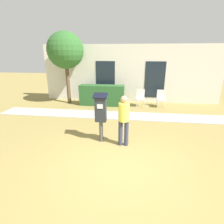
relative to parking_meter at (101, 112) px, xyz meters
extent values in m
plane|color=olive|center=(0.73, -1.29, -1.02)|extent=(40.00, 40.00, 0.00)
cube|color=#A3A099|center=(0.73, 2.51, -1.01)|extent=(12.00, 1.10, 0.02)
cube|color=silver|center=(0.73, 5.15, 0.58)|extent=(10.00, 0.24, 3.20)
cube|color=#19232D|center=(-0.67, 5.02, 0.28)|extent=(1.10, 0.02, 2.00)
cube|color=#19232D|center=(2.13, 5.02, 0.28)|extent=(1.10, 0.02, 2.00)
cylinder|color=#4C4C4C|center=(0.00, 0.00, -0.67)|extent=(0.12, 0.12, 0.70)
cube|color=#23282D|center=(0.00, 0.00, 0.08)|extent=(0.34, 0.22, 0.80)
cube|color=silver|center=(0.00, -0.12, 0.20)|extent=(0.18, 0.01, 0.14)
cube|color=black|center=(0.00, 0.00, 0.51)|extent=(0.44, 0.31, 0.12)
cylinder|color=#333851|center=(0.64, -0.17, -0.61)|extent=(0.13, 0.13, 0.82)
cylinder|color=#333851|center=(0.82, -0.17, -0.61)|extent=(0.13, 0.13, 0.82)
cylinder|color=#EADB4C|center=(0.73, -0.17, 0.08)|extent=(0.32, 0.32, 0.55)
sphere|color=tan|center=(0.73, -0.17, 0.46)|extent=(0.21, 0.21, 0.21)
cylinder|color=silver|center=(0.08, 3.95, -0.81)|extent=(0.03, 0.03, 0.42)
cylinder|color=silver|center=(0.46, 3.95, -0.81)|extent=(0.03, 0.03, 0.42)
cylinder|color=silver|center=(0.08, 4.33, -0.81)|extent=(0.03, 0.03, 0.42)
cylinder|color=silver|center=(0.46, 4.33, -0.81)|extent=(0.03, 0.03, 0.42)
cube|color=silver|center=(0.27, 4.14, -0.58)|extent=(0.44, 0.44, 0.04)
cube|color=silver|center=(0.27, 4.34, -0.34)|extent=(0.44, 0.04, 0.44)
cylinder|color=silver|center=(1.16, 3.91, -0.81)|extent=(0.03, 0.03, 0.42)
cylinder|color=silver|center=(1.54, 3.91, -0.81)|extent=(0.03, 0.03, 0.42)
cylinder|color=silver|center=(1.16, 4.29, -0.81)|extent=(0.03, 0.03, 0.42)
cylinder|color=silver|center=(1.54, 4.29, -0.81)|extent=(0.03, 0.03, 0.42)
cube|color=silver|center=(1.35, 4.10, -0.58)|extent=(0.44, 0.44, 0.04)
cube|color=silver|center=(1.35, 4.30, -0.34)|extent=(0.44, 0.04, 0.44)
cylinder|color=silver|center=(2.24, 3.88, -0.81)|extent=(0.03, 0.03, 0.42)
cylinder|color=silver|center=(2.62, 3.88, -0.81)|extent=(0.03, 0.03, 0.42)
cylinder|color=silver|center=(2.24, 4.26, -0.81)|extent=(0.03, 0.03, 0.42)
cylinder|color=silver|center=(2.62, 4.26, -0.81)|extent=(0.03, 0.03, 0.42)
cube|color=silver|center=(2.43, 4.07, -0.58)|extent=(0.44, 0.44, 0.04)
cube|color=silver|center=(2.43, 4.27, -0.34)|extent=(0.44, 0.04, 0.44)
cube|color=#285628|center=(-0.72, 4.10, -0.47)|extent=(2.40, 0.60, 1.10)
cylinder|color=brown|center=(-2.66, 4.27, 0.08)|extent=(0.20, 0.20, 2.20)
sphere|color=#2D6028|center=(-2.66, 4.27, 1.85)|extent=(1.90, 1.90, 1.90)
camera|label=1|loc=(1.00, -5.03, 1.74)|focal=28.00mm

